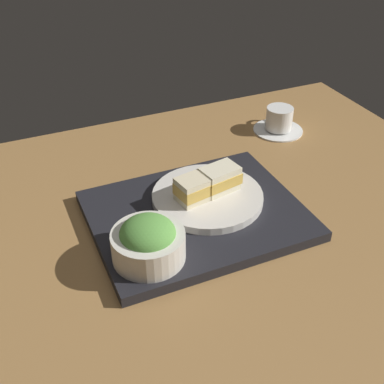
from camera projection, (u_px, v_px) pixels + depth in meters
ground_plane at (178, 237)px, 96.12cm from camera, size 140.00×100.00×3.00cm
serving_tray at (197, 215)px, 97.67cm from camera, size 41.09×32.57×2.17cm
sandwich_plate at (207, 197)px, 99.62cm from camera, size 22.57×22.57×1.58cm
sandwich_near at (196, 188)px, 96.46cm from camera, size 8.36×6.55×4.90cm
sandwich_far at (220, 179)px, 98.99cm from camera, size 8.63×6.71×5.14cm
salad_bowl at (148, 241)px, 83.99cm from camera, size 12.87×12.87×8.07cm
coffee_cup at (279, 121)px, 127.58cm from camera, size 12.90×12.90×6.57cm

